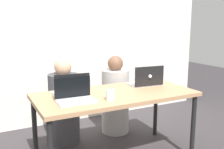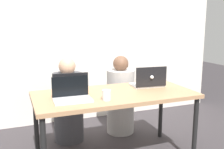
{
  "view_description": "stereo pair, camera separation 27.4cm",
  "coord_description": "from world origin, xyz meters",
  "px_view_note": "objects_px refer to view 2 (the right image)",
  "views": [
    {
      "loc": [
        -1.22,
        -2.32,
        1.46
      ],
      "look_at": [
        0.0,
        0.08,
        0.93
      ],
      "focal_mm": 42.0,
      "sensor_mm": 36.0,
      "label": 1
    },
    {
      "loc": [
        -0.97,
        -2.43,
        1.46
      ],
      "look_at": [
        0.0,
        0.08,
        0.93
      ],
      "focal_mm": 42.0,
      "sensor_mm": 36.0,
      "label": 2
    }
  ],
  "objects_px": {
    "laptop_back_right": "(148,82)",
    "water_glass_left": "(107,96)",
    "laptop_front_left": "(72,95)",
    "person_on_right": "(121,99)",
    "person_on_left": "(68,104)",
    "laptop_back_left": "(70,89)"
  },
  "relations": [
    {
      "from": "person_on_right",
      "to": "laptop_back_right",
      "type": "xyz_separation_m",
      "value": [
        0.11,
        -0.55,
        0.34
      ]
    },
    {
      "from": "person_on_right",
      "to": "laptop_back_right",
      "type": "bearing_deg",
      "value": 112.71
    },
    {
      "from": "person_on_left",
      "to": "laptop_back_right",
      "type": "xyz_separation_m",
      "value": [
        0.81,
        -0.55,
        0.33
      ]
    },
    {
      "from": "person_on_left",
      "to": "laptop_back_left",
      "type": "height_order",
      "value": "person_on_left"
    },
    {
      "from": "person_on_right",
      "to": "water_glass_left",
      "type": "relative_size",
      "value": 10.69
    },
    {
      "from": "laptop_front_left",
      "to": "water_glass_left",
      "type": "bearing_deg",
      "value": -20.6
    },
    {
      "from": "laptop_front_left",
      "to": "water_glass_left",
      "type": "xyz_separation_m",
      "value": [
        0.3,
        -0.12,
        -0.0
      ]
    },
    {
      "from": "person_on_left",
      "to": "person_on_right",
      "type": "xyz_separation_m",
      "value": [
        0.7,
        0.0,
        -0.0
      ]
    },
    {
      "from": "person_on_left",
      "to": "laptop_back_left",
      "type": "distance_m",
      "value": 0.65
    },
    {
      "from": "laptop_back_right",
      "to": "water_glass_left",
      "type": "distance_m",
      "value": 0.71
    },
    {
      "from": "laptop_front_left",
      "to": "water_glass_left",
      "type": "height_order",
      "value": "laptop_front_left"
    },
    {
      "from": "person_on_left",
      "to": "water_glass_left",
      "type": "height_order",
      "value": "person_on_left"
    },
    {
      "from": "person_on_right",
      "to": "water_glass_left",
      "type": "height_order",
      "value": "person_on_right"
    },
    {
      "from": "laptop_front_left",
      "to": "water_glass_left",
      "type": "relative_size",
      "value": 3.65
    },
    {
      "from": "person_on_left",
      "to": "water_glass_left",
      "type": "relative_size",
      "value": 10.76
    },
    {
      "from": "laptop_back_right",
      "to": "water_glass_left",
      "type": "height_order",
      "value": "laptop_back_right"
    },
    {
      "from": "person_on_right",
      "to": "laptop_back_right",
      "type": "distance_m",
      "value": 0.65
    },
    {
      "from": "laptop_back_left",
      "to": "laptop_back_right",
      "type": "xyz_separation_m",
      "value": [
        0.9,
        0.0,
        0.0
      ]
    },
    {
      "from": "laptop_back_left",
      "to": "laptop_back_right",
      "type": "relative_size",
      "value": 0.96
    },
    {
      "from": "laptop_front_left",
      "to": "laptop_back_right",
      "type": "xyz_separation_m",
      "value": [
        0.92,
        0.21,
        0.0
      ]
    },
    {
      "from": "person_on_left",
      "to": "water_glass_left",
      "type": "xyz_separation_m",
      "value": [
        0.18,
        -0.88,
        0.33
      ]
    },
    {
      "from": "laptop_back_right",
      "to": "laptop_front_left",
      "type": "bearing_deg",
      "value": 18.1
    }
  ]
}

